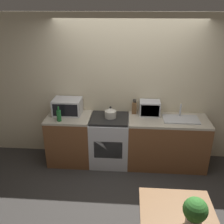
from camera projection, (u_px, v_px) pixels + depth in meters
The scene contains 13 objects.
ground_plane at pixel (125, 191), 3.93m from camera, with size 16.00×16.00×0.00m, color #33302D.
wall_back at pixel (128, 90), 4.45m from camera, with size 10.00×0.06×2.60m.
counter_left_run at pixel (70, 139), 4.55m from camera, with size 0.76×0.62×0.90m.
counter_right_run at pixel (167, 142), 4.43m from camera, with size 1.37×0.62×0.90m.
stove_range at pixel (110, 140), 4.50m from camera, with size 0.67×0.62×0.90m.
kettle at pixel (111, 113), 4.30m from camera, with size 0.20×0.20×0.21m.
microwave at pixel (67, 107), 4.42m from camera, with size 0.49×0.36×0.28m.
bottle at pixel (59, 115), 4.16m from camera, with size 0.08×0.08×0.26m.
knife_block at pixel (134, 108), 4.44m from camera, with size 0.08×0.06×0.27m.
toaster_oven at pixel (150, 108), 4.37m from camera, with size 0.35×0.25×0.26m.
sink_basin at pixel (181, 119), 4.24m from camera, with size 0.60×0.35×0.24m.
dining_table at pixel (177, 223), 2.54m from camera, with size 0.77×0.77×0.77m.
potted_plant at pixel (195, 211), 2.32m from camera, with size 0.23×0.23×0.31m.
Camera 1 is at (0.03, -3.10, 2.73)m, focal length 40.00 mm.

